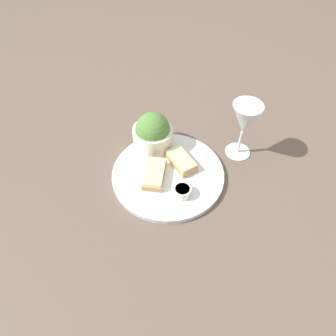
{
  "coord_description": "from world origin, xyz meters",
  "views": [
    {
      "loc": [
        0.53,
        -0.21,
        0.71
      ],
      "look_at": [
        0.0,
        0.0,
        0.03
      ],
      "focal_mm": 35.0,
      "sensor_mm": 36.0,
      "label": 1
    }
  ],
  "objects_px": {
    "cheese_toast_near": "(155,175)",
    "wine_glass": "(245,121)",
    "salad_bowl": "(152,133)",
    "cheese_toast_far": "(181,161)",
    "sauce_ramekin": "(182,191)"
  },
  "relations": [
    {
      "from": "cheese_toast_near",
      "to": "wine_glass",
      "type": "relative_size",
      "value": 0.66
    },
    {
      "from": "cheese_toast_near",
      "to": "salad_bowl",
      "type": "bearing_deg",
      "value": 162.56
    },
    {
      "from": "salad_bowl",
      "to": "wine_glass",
      "type": "xyz_separation_m",
      "value": [
        0.11,
        0.23,
        0.06
      ]
    },
    {
      "from": "sauce_ramekin",
      "to": "wine_glass",
      "type": "bearing_deg",
      "value": 112.23
    },
    {
      "from": "wine_glass",
      "to": "salad_bowl",
      "type": "bearing_deg",
      "value": -115.72
    },
    {
      "from": "sauce_ramekin",
      "to": "cheese_toast_near",
      "type": "xyz_separation_m",
      "value": [
        -0.08,
        -0.05,
        -0.0
      ]
    },
    {
      "from": "cheese_toast_near",
      "to": "cheese_toast_far",
      "type": "distance_m",
      "value": 0.09
    },
    {
      "from": "cheese_toast_near",
      "to": "wine_glass",
      "type": "height_order",
      "value": "wine_glass"
    },
    {
      "from": "salad_bowl",
      "to": "cheese_toast_far",
      "type": "bearing_deg",
      "value": 25.19
    },
    {
      "from": "wine_glass",
      "to": "cheese_toast_near",
      "type": "bearing_deg",
      "value": -87.63
    },
    {
      "from": "cheese_toast_near",
      "to": "cheese_toast_far",
      "type": "xyz_separation_m",
      "value": [
        -0.02,
        0.08,
        0.0
      ]
    },
    {
      "from": "salad_bowl",
      "to": "wine_glass",
      "type": "relative_size",
      "value": 0.67
    },
    {
      "from": "cheese_toast_near",
      "to": "cheese_toast_far",
      "type": "relative_size",
      "value": 1.12
    },
    {
      "from": "sauce_ramekin",
      "to": "wine_glass",
      "type": "xyz_separation_m",
      "value": [
        -0.09,
        0.22,
        0.09
      ]
    },
    {
      "from": "wine_glass",
      "to": "sauce_ramekin",
      "type": "bearing_deg",
      "value": -67.77
    }
  ]
}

